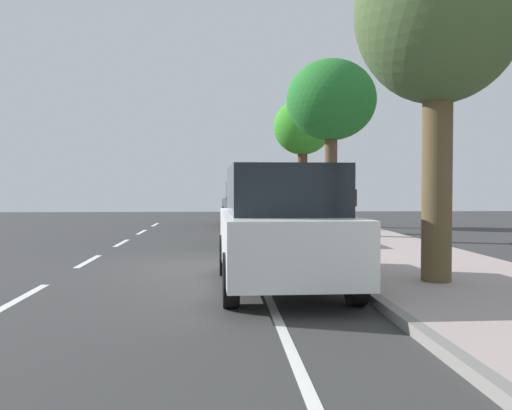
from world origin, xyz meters
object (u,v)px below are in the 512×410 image
(parked_sedan_green_second, at_px, (264,220))
(street_tree_corner, at_px, (303,129))
(bicycle_at_curb, at_px, (269,223))
(pedestrian_on_phone, at_px, (352,203))
(parked_pickup_black_mid, at_px, (247,205))
(street_tree_far_end, at_px, (331,102))
(fire_hydrant, at_px, (304,222))
(cyclist_with_backpack, at_px, (277,206))
(parked_suv_white_nearest, at_px, (281,226))
(street_tree_mid_block, at_px, (439,18))

(parked_sedan_green_second, distance_m, street_tree_corner, 9.59)
(bicycle_at_curb, relative_size, pedestrian_on_phone, 1.00)
(parked_sedan_green_second, height_order, parked_pickup_black_mid, parked_pickup_black_mid)
(street_tree_far_end, distance_m, pedestrian_on_phone, 4.30)
(parked_sedan_green_second, xyz_separation_m, pedestrian_on_phone, (3.55, 4.76, 0.35))
(street_tree_corner, distance_m, fire_hydrant, 7.41)
(parked_sedan_green_second, relative_size, cyclist_with_backpack, 2.66)
(parked_suv_white_nearest, xyz_separation_m, pedestrian_on_phone, (3.75, 11.14, 0.07))
(cyclist_with_backpack, relative_size, fire_hydrant, 1.97)
(street_tree_corner, bearing_deg, parked_pickup_black_mid, 168.99)
(parked_sedan_green_second, height_order, bicycle_at_curb, parked_sedan_green_second)
(parked_suv_white_nearest, bearing_deg, street_tree_mid_block, -6.19)
(cyclist_with_backpack, xyz_separation_m, street_tree_mid_block, (1.54, -10.99, 3.36))
(bicycle_at_curb, bearing_deg, cyclist_with_backpack, -63.36)
(street_tree_mid_block, bearing_deg, cyclist_with_backpack, 97.96)
(parked_suv_white_nearest, bearing_deg, parked_sedan_green_second, 88.27)
(fire_hydrant, bearing_deg, cyclist_with_backpack, 107.71)
(parked_sedan_green_second, relative_size, fire_hydrant, 5.26)
(fire_hydrant, bearing_deg, parked_sedan_green_second, -122.52)
(parked_sedan_green_second, relative_size, bicycle_at_curb, 2.61)
(street_tree_mid_block, bearing_deg, fire_hydrant, 95.58)
(street_tree_mid_block, bearing_deg, parked_pickup_black_mid, 98.52)
(street_tree_mid_block, relative_size, street_tree_corner, 1.09)
(cyclist_with_backpack, xyz_separation_m, street_tree_corner, (1.54, 4.32, 3.17))
(cyclist_with_backpack, xyz_separation_m, street_tree_far_end, (1.54, -2.07, 3.37))
(cyclist_with_backpack, bearing_deg, pedestrian_on_phone, 8.58)
(parked_pickup_black_mid, relative_size, bicycle_at_curb, 3.18)
(street_tree_mid_block, distance_m, fire_hydrant, 9.72)
(parked_sedan_green_second, height_order, street_tree_far_end, street_tree_far_end)
(parked_suv_white_nearest, relative_size, street_tree_corner, 0.89)
(street_tree_corner, height_order, pedestrian_on_phone, street_tree_corner)
(parked_suv_white_nearest, distance_m, cyclist_with_backpack, 10.76)
(parked_pickup_black_mid, bearing_deg, parked_suv_white_nearest, -90.50)
(street_tree_far_end, xyz_separation_m, fire_hydrant, (-0.87, -0.02, -3.81))
(parked_suv_white_nearest, relative_size, pedestrian_on_phone, 2.78)
(parked_suv_white_nearest, relative_size, fire_hydrant, 5.64)
(street_tree_far_end, bearing_deg, pedestrian_on_phone, 63.40)
(parked_sedan_green_second, height_order, street_tree_corner, street_tree_corner)
(bicycle_at_curb, bearing_deg, parked_pickup_black_mid, 97.89)
(street_tree_mid_block, xyz_separation_m, street_tree_corner, (-0.00, 15.31, -0.19))
(parked_suv_white_nearest, relative_size, street_tree_mid_block, 0.82)
(bicycle_at_curb, distance_m, pedestrian_on_phone, 3.10)
(parked_suv_white_nearest, xyz_separation_m, parked_pickup_black_mid, (0.13, 15.50, -0.13))
(parked_pickup_black_mid, bearing_deg, street_tree_far_end, -70.97)
(cyclist_with_backpack, xyz_separation_m, pedestrian_on_phone, (2.79, 0.42, 0.09))
(parked_suv_white_nearest, relative_size, parked_pickup_black_mid, 0.88)
(cyclist_with_backpack, distance_m, pedestrian_on_phone, 2.82)
(cyclist_with_backpack, bearing_deg, parked_sedan_green_second, -100.02)
(street_tree_mid_block, height_order, pedestrian_on_phone, street_tree_mid_block)
(bicycle_at_curb, distance_m, street_tree_far_end, 5.05)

